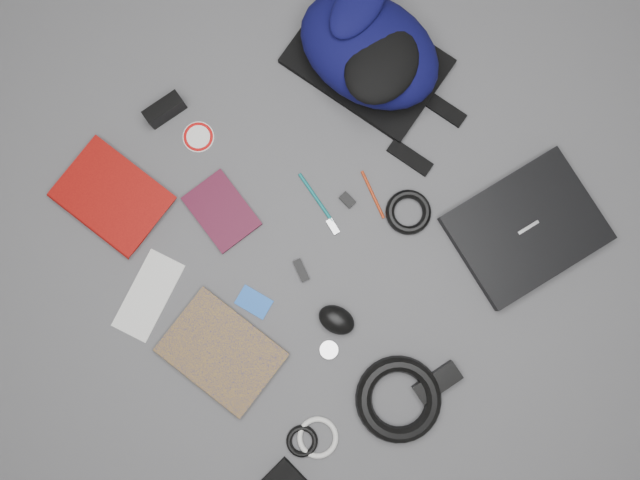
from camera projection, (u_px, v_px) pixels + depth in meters
ground at (320, 241)px, 1.59m from camera, size 4.00×4.00×0.00m
backpack at (369, 50)px, 1.55m from camera, size 0.39×0.48×0.17m
laptop at (526, 228)px, 1.57m from camera, size 0.39×0.32×0.04m
textbook_red at (88, 228)px, 1.58m from camera, size 0.25×0.30×0.03m
comic_book at (196, 384)px, 1.54m from camera, size 0.26×0.31×0.02m
envelope at (148, 295)px, 1.57m from camera, size 0.24×0.18×0.00m
dvd_case at (222, 211)px, 1.59m from camera, size 0.13×0.18×0.01m
compact_camera at (165, 110)px, 1.59m from camera, size 0.11×0.04×0.06m
sticker_disc at (198, 137)px, 1.61m from camera, size 0.10×0.10×0.00m
pen_teal at (316, 198)px, 1.59m from camera, size 0.02×0.15×0.01m
pen_red at (373, 195)px, 1.60m from camera, size 0.04×0.13×0.01m
id_badge at (254, 302)px, 1.57m from camera, size 0.08×0.10×0.00m
usb_black at (301, 270)px, 1.58m from camera, size 0.03×0.06×0.01m
usb_silver at (333, 227)px, 1.59m from camera, size 0.02×0.04×0.01m
key_fob at (347, 200)px, 1.59m from camera, size 0.03×0.04×0.01m
mouse at (337, 320)px, 1.54m from camera, size 0.10×0.11×0.05m
headphone_left at (253, 361)px, 1.55m from camera, size 0.07×0.07×0.01m
headphone_right at (329, 350)px, 1.56m from camera, size 0.06×0.06×0.01m
cable_coil at (408, 212)px, 1.58m from camera, size 0.14×0.14×0.02m
power_brick at (437, 382)px, 1.54m from camera, size 0.12×0.06×0.03m
power_cord_coil at (398, 399)px, 1.53m from camera, size 0.27×0.27×0.04m
earbud_coil at (302, 441)px, 1.53m from camera, size 0.09×0.09×0.01m
white_cable_coil at (318, 437)px, 1.53m from camera, size 0.13×0.13×0.01m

